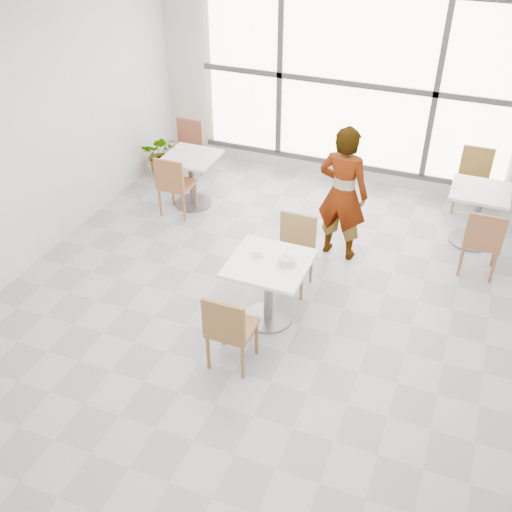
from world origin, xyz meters
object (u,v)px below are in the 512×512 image
at_px(bg_chair_left_near, 174,183).
at_px(bg_table_right, 477,209).
at_px(bg_table_left, 192,173).
at_px(bg_chair_right_near, 483,239).
at_px(coffee_cup, 256,253).
at_px(chair_near, 229,327).
at_px(bg_chair_right_far, 474,175).
at_px(chair_far, 295,247).
at_px(plant_left, 162,154).
at_px(oatmeal_bowl, 287,261).
at_px(main_table, 269,280).
at_px(person, 343,194).
at_px(bg_chair_left_far, 187,145).

bearing_deg(bg_chair_left_near, bg_table_right, -168.24).
bearing_deg(bg_table_left, bg_chair_right_near, -4.24).
bearing_deg(bg_chair_right_near, coffee_cup, 36.59).
distance_m(chair_near, bg_chair_right_far, 4.50).
xyz_separation_m(chair_far, bg_chair_right_near, (1.96, 0.95, 0.00)).
height_order(bg_chair_left_near, plant_left, bg_chair_left_near).
bearing_deg(oatmeal_bowl, bg_chair_right_near, 41.75).
bearing_deg(bg_chair_left_near, plant_left, -53.59).
distance_m(main_table, chair_near, 0.81).
bearing_deg(bg_chair_right_far, chair_far, -123.67).
bearing_deg(bg_table_left, person, -11.31).
relative_size(oatmeal_bowl, bg_chair_left_near, 0.24).
bearing_deg(bg_chair_right_near, bg_chair_left_near, 1.08).
bearing_deg(chair_near, bg_table_right, -121.87).
relative_size(bg_chair_left_near, bg_chair_left_far, 1.00).
distance_m(person, bg_table_left, 2.30).
bearing_deg(bg_chair_left_far, bg_chair_right_near, -13.87).
relative_size(bg_table_left, plant_left, 1.15).
relative_size(bg_chair_left_far, bg_chair_right_far, 1.00).
relative_size(person, bg_chair_left_far, 1.93).
distance_m(chair_far, bg_table_left, 2.27).
bearing_deg(coffee_cup, bg_chair_right_far, 59.30).
xyz_separation_m(bg_table_left, bg_chair_right_far, (3.63, 1.35, 0.01)).
xyz_separation_m(coffee_cup, bg_chair_left_near, (-1.80, 1.53, -0.28)).
distance_m(chair_near, plant_left, 4.33).
distance_m(oatmeal_bowl, bg_chair_right_near, 2.46).
bearing_deg(bg_chair_right_far, person, -127.94).
height_order(chair_near, bg_chair_right_near, same).
height_order(oatmeal_bowl, plant_left, oatmeal_bowl).
xyz_separation_m(coffee_cup, bg_table_left, (-1.71, 1.89, -0.29)).
relative_size(chair_far, bg_chair_right_far, 1.00).
bearing_deg(bg_table_left, bg_chair_right_far, 20.40).
distance_m(chair_far, oatmeal_bowl, 0.75).
height_order(main_table, coffee_cup, coffee_cup).
height_order(bg_table_right, bg_chair_left_near, bg_chair_left_near).
xyz_separation_m(bg_table_right, bg_chair_left_far, (-4.21, 0.35, 0.01)).
distance_m(chair_near, coffee_cup, 0.90).
relative_size(bg_table_left, bg_table_right, 1.00).
xyz_separation_m(main_table, oatmeal_bowl, (0.18, 0.03, 0.27)).
xyz_separation_m(main_table, bg_chair_right_near, (2.00, 1.66, -0.02)).
xyz_separation_m(main_table, person, (0.36, 1.50, 0.32)).
bearing_deg(bg_chair_left_far, main_table, -49.44).
xyz_separation_m(oatmeal_bowl, bg_table_left, (-2.05, 1.91, -0.31)).
distance_m(coffee_cup, bg_chair_left_near, 2.38).
height_order(main_table, bg_chair_left_far, bg_chair_left_far).
relative_size(main_table, coffee_cup, 5.03).
bearing_deg(person, bg_chair_left_near, 4.95).
bearing_deg(plant_left, bg_table_right, -3.09).
xyz_separation_m(chair_far, bg_chair_left_near, (-2.00, 0.87, 0.00)).
height_order(main_table, bg_chair_left_near, bg_chair_left_near).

